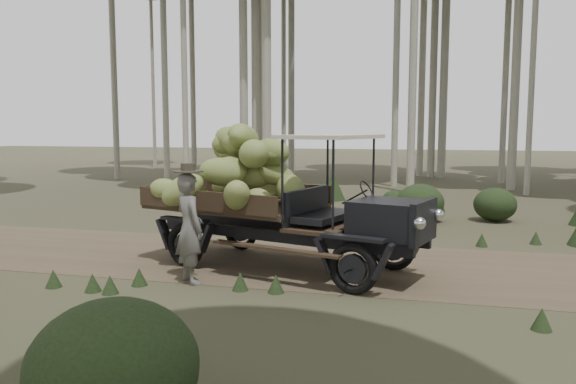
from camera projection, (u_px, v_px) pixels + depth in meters
The scene contains 5 objects.
ground at pixel (391, 267), 10.56m from camera, with size 120.00×120.00×0.00m, color #473D2B.
dirt_track at pixel (391, 267), 10.56m from camera, with size 70.00×4.00×0.01m, color brown.
banana_truck at pixel (262, 184), 10.52m from camera, with size 5.70×3.30×2.79m.
farmer at pixel (189, 227), 9.43m from camera, with size 0.81×0.78×2.03m.
undergrowth at pixel (536, 260), 8.84m from camera, with size 25.00×22.64×1.39m.
Camera 1 is at (0.67, -10.49, 2.61)m, focal length 35.00 mm.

